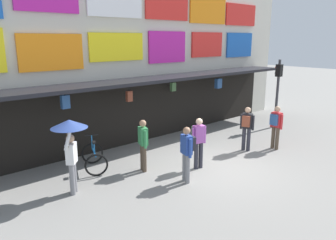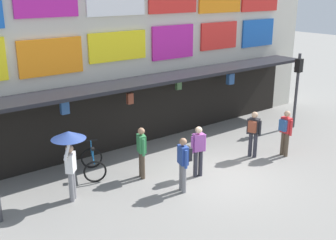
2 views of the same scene
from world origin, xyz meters
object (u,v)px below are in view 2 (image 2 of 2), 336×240
(traffic_light_far, at_px, (297,79))
(pedestrian_in_white, at_px, (184,160))
(pedestrian_in_black, at_px, (198,147))
(pedestrian_in_green, at_px, (142,150))
(pedestrian_with_umbrella, at_px, (69,146))
(bicycle_parked, at_px, (93,164))
(pedestrian_in_red, at_px, (285,130))
(pedestrian_in_blue, at_px, (253,131))

(traffic_light_far, relative_size, pedestrian_in_white, 1.90)
(pedestrian_in_white, relative_size, pedestrian_in_black, 1.00)
(pedestrian_in_green, relative_size, pedestrian_with_umbrella, 0.81)
(bicycle_parked, relative_size, pedestrian_in_red, 0.80)
(bicycle_parked, height_order, pedestrian_with_umbrella, pedestrian_with_umbrella)
(bicycle_parked, bearing_deg, pedestrian_with_umbrella, -138.42)
(bicycle_parked, relative_size, pedestrian_in_black, 0.80)
(pedestrian_in_white, xyz_separation_m, pedestrian_in_black, (1.02, 0.52, 0.00))
(pedestrian_in_green, bearing_deg, pedestrian_in_blue, -14.15)
(bicycle_parked, height_order, pedestrian_in_blue, pedestrian_in_blue)
(bicycle_parked, distance_m, pedestrian_in_blue, 5.65)
(pedestrian_in_red, relative_size, pedestrian_in_white, 1.00)
(pedestrian_in_white, relative_size, pedestrian_with_umbrella, 0.81)
(pedestrian_in_red, bearing_deg, pedestrian_in_white, 178.39)
(pedestrian_in_white, bearing_deg, pedestrian_with_umbrella, 151.83)
(pedestrian_in_red, distance_m, pedestrian_in_blue, 1.16)
(traffic_light_far, distance_m, pedestrian_in_green, 8.08)
(pedestrian_in_green, distance_m, pedestrian_in_white, 1.58)
(pedestrian_in_black, bearing_deg, traffic_light_far, 9.58)
(bicycle_parked, distance_m, pedestrian_in_green, 1.69)
(pedestrian_in_black, bearing_deg, pedestrian_in_white, -153.14)
(bicycle_parked, xyz_separation_m, pedestrian_with_umbrella, (-1.25, -1.11, 1.25))
(bicycle_parked, height_order, pedestrian_in_green, pedestrian_in_green)
(pedestrian_in_white, bearing_deg, pedestrian_in_green, 106.92)
(pedestrian_in_green, distance_m, pedestrian_with_umbrella, 2.48)
(pedestrian_in_green, relative_size, pedestrian_in_red, 1.00)
(pedestrian_in_red, height_order, pedestrian_in_blue, same)
(pedestrian_in_red, bearing_deg, pedestrian_with_umbrella, 167.48)
(bicycle_parked, bearing_deg, pedestrian_in_red, -24.05)
(pedestrian_in_white, bearing_deg, pedestrian_in_blue, 7.66)
(bicycle_parked, xyz_separation_m, pedestrian_in_green, (1.13, -1.12, 0.55))
(pedestrian_with_umbrella, bearing_deg, pedestrian_in_green, -0.31)
(pedestrian_in_red, height_order, pedestrian_in_white, same)
(traffic_light_far, height_order, pedestrian_in_red, traffic_light_far)
(pedestrian_in_white, height_order, pedestrian_in_blue, same)
(pedestrian_in_green, xyz_separation_m, pedestrian_in_red, (5.05, -1.64, 0.04))
(pedestrian_in_white, relative_size, pedestrian_in_blue, 1.00)
(pedestrian_in_red, xyz_separation_m, pedestrian_in_white, (-4.59, 0.13, 0.00))
(pedestrian_in_red, bearing_deg, pedestrian_in_green, 162.03)
(pedestrian_in_red, bearing_deg, pedestrian_in_black, 169.75)
(pedestrian_in_white, xyz_separation_m, pedestrian_with_umbrella, (-2.84, 1.52, 0.66))
(bicycle_parked, bearing_deg, pedestrian_in_black, -38.97)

